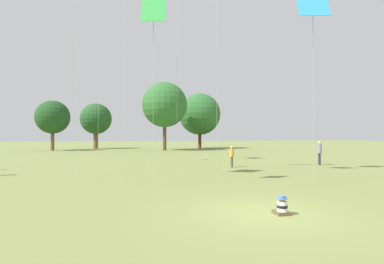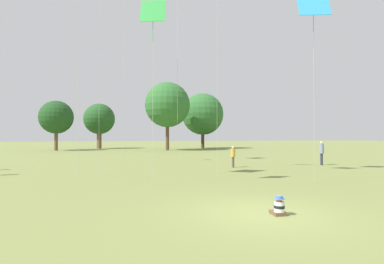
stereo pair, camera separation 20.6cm
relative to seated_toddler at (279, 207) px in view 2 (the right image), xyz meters
The scene contains 10 objects.
ground_plane 0.56m from the seated_toddler, 141.21° to the left, with size 300.00×300.00×0.00m, color olive.
seated_toddler is the anchor object (origin of this frame).
person_standing_0 16.81m from the seated_toddler, 45.41° to the left, with size 0.46×0.46×1.86m.
person_standing_1 13.17m from the seated_toddler, 70.39° to the left, with size 0.32×0.32×1.54m.
kite_4 10.44m from the seated_toddler, 42.15° to the left, with size 1.60×1.09×9.20m.
kite_9 9.91m from the seated_toddler, 113.17° to the left, with size 1.17×0.70×8.43m.
distant_tree_0 42.04m from the seated_toddler, 81.68° to the left, with size 7.45×7.45×11.25m.
distant_tree_1 52.09m from the seated_toddler, 95.25° to the left, with size 5.77×5.77×8.50m.
distant_tree_2 48.95m from the seated_toddler, 73.11° to the left, with size 7.93×7.93×10.52m.
distant_tree_3 47.24m from the seated_toddler, 104.10° to the left, with size 5.38×5.38×8.10m.
Camera 2 is at (-4.46, -7.65, 2.20)m, focal length 28.00 mm.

